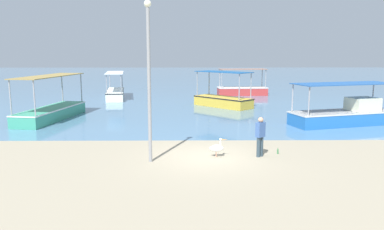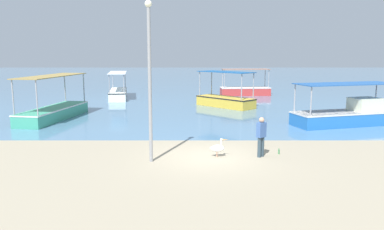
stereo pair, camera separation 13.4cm
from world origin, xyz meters
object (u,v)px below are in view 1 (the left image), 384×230
Objects in this scene: fishing_boat_near_right at (223,100)px; mooring_bollard at (260,140)px; lamp_post at (149,74)px; fishing_boat_far_right at (115,93)px; pelican at (217,148)px; fishing_boat_near_left at (51,111)px; glass_bottle at (278,151)px; fishing_boat_far_left at (345,114)px; fisherman_standing at (260,136)px; fishing_boat_outer at (242,90)px.

mooring_bollard is at bearing -87.72° from fishing_boat_near_right.
fishing_boat_far_right is at bearing 104.45° from lamp_post.
fishing_boat_near_left is at bearing 138.52° from pelican.
fishing_boat_near_left is at bearing -100.03° from fishing_boat_far_right.
fishing_boat_near_left is at bearing -154.23° from fishing_boat_near_right.
fishing_boat_far_right is 21.90m from lamp_post.
glass_bottle is (10.82, -19.92, -0.44)m from fishing_boat_far_right.
fishing_boat_far_left reaches higher than pelican.
fishing_boat_far_right is 3.74× the size of fisherman_standing.
lamp_post is at bearing -106.69° from fishing_boat_outer.
fishing_boat_near_left reaches higher than mooring_bollard.
fishing_boat_outer is 6.33× the size of pelican.
mooring_bollard is 1.83m from fisherman_standing.
lamp_post is at bearing -144.93° from fishing_boat_far_left.
pelican is 4.21m from lamp_post.
fishing_boat_near_left is 4.10× the size of fisherman_standing.
fishing_boat_far_left is at bearing -75.87° from fishing_boat_outer.
fishing_boat_far_right is 1.00× the size of lamp_post.
fishing_boat_far_right is 11.29m from fishing_boat_near_right.
fishing_boat_near_left is 1.45× the size of fishing_boat_near_right.
lamp_post is at bearing -168.60° from glass_bottle.
fishing_boat_far_right is at bearing 118.87° from mooring_bollard.
fishing_boat_far_right reaches higher than mooring_bollard.
fishing_boat_near_left is 20.12m from fishing_boat_outer.
fishing_boat_near_right is 17.67× the size of glass_bottle.
fishing_boat_far_left is 16.33m from fishing_boat_outer.
fishing_boat_near_left is 14.95m from fisherman_standing.
fisherman_standing is (0.20, -14.65, 0.34)m from fishing_boat_near_right.
fishing_boat_far_left is 13.82m from lamp_post.
fishing_boat_far_right is at bearing 141.21° from fishing_boat_far_left.
mooring_bollard is (4.85, 2.39, -3.18)m from lamp_post.
fishing_boat_far_left is 1.06× the size of fishing_boat_far_right.
lamp_post reaches higher than fisherman_standing.
fishing_boat_far_right is at bearing 149.76° from fishing_boat_near_right.
fisherman_standing is (-6.53, -7.09, 0.26)m from fishing_boat_far_left.
fishing_boat_outer reaches higher than pelican.
glass_bottle is at bearing -85.72° from fishing_boat_near_right.
fishing_boat_outer is at bearing 71.65° from fishing_boat_near_right.
lamp_post is (-4.33, -15.33, 2.94)m from fishing_boat_near_right.
fishing_boat_near_left is 13.55m from pelican.
lamp_post is (-2.73, -0.68, 3.13)m from pelican.
pelican is at bearing -41.48° from fishing_boat_near_left.
fishing_boat_outer is at bearing 73.31° from lamp_post.
fisherman_standing is at bearing -132.65° from fishing_boat_far_left.
fishing_boat_far_left is 11.03× the size of mooring_bollard.
mooring_bollard is at bearing 79.64° from fisherman_standing.
fishing_boat_far_right is at bearing 116.08° from fisherman_standing.
pelican is at bearing -179.79° from fisherman_standing.
fishing_boat_far_left is 8.22m from mooring_bollard.
pelican is 2.98× the size of glass_bottle.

